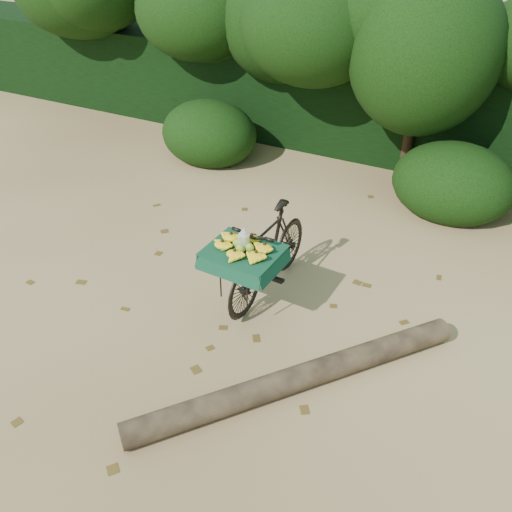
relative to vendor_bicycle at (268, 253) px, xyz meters
The scene contains 7 objects.
ground 1.23m from the vendor_bicycle, 82.07° to the right, with size 80.00×80.00×0.00m, color tan.
vendor_bicycle is the anchor object (origin of this frame).
fallen_log 1.73m from the vendor_bicycle, 52.00° to the right, with size 0.27×0.27×3.72m, color brown.
hedge_backdrop 5.24m from the vendor_bicycle, 88.37° to the left, with size 26.00×1.80×1.80m, color black.
tree_row 4.67m from the vendor_bicycle, 96.45° to the left, with size 14.50×2.00×4.00m, color black, non-canonical shape.
bush_clumps 3.30m from the vendor_bicycle, 78.64° to the left, with size 8.80×1.70×0.90m, color black, non-canonical shape.
leaf_litter 0.74m from the vendor_bicycle, 70.46° to the right, with size 7.00×7.30×0.01m, color #553F16, non-canonical shape.
Camera 1 is at (2.31, -3.94, 4.34)m, focal length 38.00 mm.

